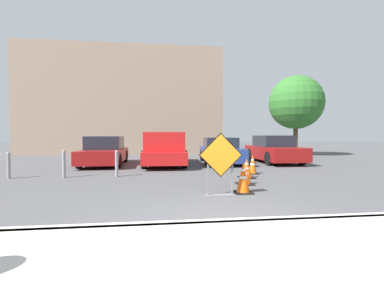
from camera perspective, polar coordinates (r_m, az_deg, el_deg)
name	(u,v)px	position (r m, az deg, el deg)	size (l,w,h in m)	color
ground_plane	(178,163)	(14.00, -3.17, -4.17)	(96.00, 96.00, 0.00)	#4C4C4F
sidewalk_strip	(254,283)	(2.84, 13.56, -27.76)	(27.96, 3.17, 0.14)	beige
curb_lip	(218,225)	(4.23, 5.72, -17.47)	(27.96, 0.20, 0.14)	beige
road_closed_sign	(221,161)	(6.28, 6.38, -3.73)	(1.08, 0.20, 1.54)	black
traffic_cone_nearest	(243,178)	(6.76, 11.30, -7.35)	(0.45, 0.45, 0.80)	black
traffic_cone_second	(245,174)	(7.93, 11.67, -6.50)	(0.49, 0.49, 0.66)	black
traffic_cone_third	(247,169)	(9.15, 12.05, -5.36)	(0.52, 0.52, 0.67)	black
traffic_cone_fourth	(253,164)	(10.18, 13.33, -4.44)	(0.43, 0.43, 0.74)	black
parked_car_nearest	(105,152)	(13.67, -18.79, -1.64)	(2.02, 4.45, 1.44)	maroon
pickup_truck	(164,150)	(12.77, -6.14, -1.44)	(2.08, 5.16, 1.62)	red
parked_car_second	(220,151)	(13.85, 6.33, -1.59)	(2.12, 4.35, 1.37)	navy
parked_car_third	(274,150)	(14.81, 17.68, -1.26)	(1.94, 4.41, 1.48)	maroon
bollard_nearest	(117,163)	(9.59, -16.39, -4.02)	(0.12, 0.12, 0.95)	gray
bollard_second	(64,163)	(10.05, -26.58, -3.79)	(0.12, 0.12, 0.98)	gray
bollard_third	(9,164)	(10.79, -35.61, -3.71)	(0.12, 0.12, 0.92)	gray
building_facade_backdrop	(125,103)	(23.31, -14.56, 8.82)	(16.08, 5.00, 8.64)	gray
street_tree_behind_lot	(296,103)	(20.71, 22.10, 8.52)	(3.93, 3.93, 5.90)	#513823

